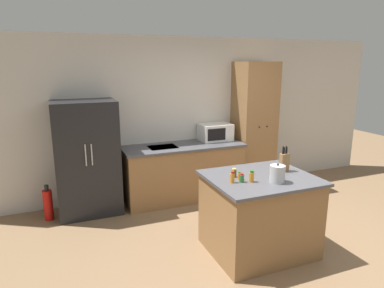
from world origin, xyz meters
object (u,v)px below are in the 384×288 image
(spice_bottle_green_herb, at_px, (242,178))
(kettle, at_px, (277,174))
(refrigerator, at_px, (87,158))
(fire_extinguisher, at_px, (48,204))
(spice_bottle_tall_dark, at_px, (239,176))
(spice_bottle_pale_salt, at_px, (252,177))
(pantry_cabinet, at_px, (254,126))
(microwave, at_px, (215,132))
(spice_bottle_amber_oil, at_px, (234,173))
(spice_bottle_short_red, at_px, (232,177))
(knife_block, at_px, (284,162))

(spice_bottle_green_herb, xyz_separation_m, kettle, (0.36, -0.14, 0.05))
(refrigerator, relative_size, fire_extinguisher, 3.22)
(spice_bottle_tall_dark, relative_size, kettle, 0.41)
(spice_bottle_green_herb, xyz_separation_m, spice_bottle_pale_salt, (0.10, -0.03, 0.01))
(pantry_cabinet, bearing_deg, spice_bottle_pale_salt, -122.32)
(microwave, distance_m, kettle, 2.22)
(refrigerator, relative_size, spice_bottle_pale_salt, 12.94)
(spice_bottle_amber_oil, bearing_deg, spice_bottle_pale_salt, -65.51)
(pantry_cabinet, distance_m, spice_bottle_amber_oil, 2.27)
(kettle, bearing_deg, spice_bottle_pale_salt, 155.97)
(pantry_cabinet, distance_m, spice_bottle_pale_salt, 2.39)
(spice_bottle_pale_salt, height_order, kettle, kettle)
(refrigerator, height_order, pantry_cabinet, pantry_cabinet)
(spice_bottle_short_red, bearing_deg, spice_bottle_amber_oil, 55.53)
(spice_bottle_amber_oil, bearing_deg, spice_bottle_tall_dark, -80.31)
(kettle, xyz_separation_m, fire_extinguisher, (-2.38, 2.03, -0.79))
(fire_extinguisher, bearing_deg, kettle, -40.45)
(pantry_cabinet, relative_size, spice_bottle_tall_dark, 25.23)
(kettle, bearing_deg, pantry_cabinet, 64.33)
(microwave, height_order, kettle, microwave)
(knife_block, relative_size, fire_extinguisher, 0.60)
(spice_bottle_pale_salt, relative_size, kettle, 0.61)
(knife_block, height_order, spice_bottle_amber_oil, knife_block)
(pantry_cabinet, relative_size, kettle, 10.35)
(refrigerator, xyz_separation_m, knife_block, (2.11, -1.80, 0.20))
(knife_block, xyz_separation_m, spice_bottle_pale_salt, (-0.56, -0.18, -0.06))
(refrigerator, xyz_separation_m, spice_bottle_amber_oil, (1.45, -1.76, 0.14))
(spice_bottle_short_red, height_order, spice_bottle_pale_salt, spice_bottle_pale_salt)
(refrigerator, relative_size, pantry_cabinet, 0.76)
(knife_block, relative_size, spice_bottle_tall_dark, 3.55)
(spice_bottle_amber_oil, distance_m, kettle, 0.48)
(microwave, xyz_separation_m, spice_bottle_pale_salt, (-0.56, -2.09, -0.06))
(microwave, bearing_deg, refrigerator, -176.99)
(spice_bottle_green_herb, bearing_deg, knife_block, 12.54)
(spice_bottle_amber_oil, height_order, kettle, kettle)
(spice_bottle_short_red, xyz_separation_m, spice_bottle_amber_oil, (0.11, 0.16, -0.01))
(knife_block, bearing_deg, microwave, 89.83)
(spice_bottle_tall_dark, relative_size, spice_bottle_short_red, 0.69)
(spice_bottle_tall_dark, xyz_separation_m, kettle, (0.33, -0.23, 0.05))
(knife_block, bearing_deg, kettle, -136.40)
(spice_bottle_green_herb, bearing_deg, spice_bottle_tall_dark, 75.88)
(spice_bottle_short_red, relative_size, spice_bottle_amber_oil, 1.25)
(spice_bottle_amber_oil, bearing_deg, knife_block, -3.03)
(pantry_cabinet, distance_m, knife_block, 1.97)
(microwave, relative_size, spice_bottle_amber_oil, 5.23)
(spice_bottle_pale_salt, distance_m, fire_extinguisher, 2.96)
(spice_bottle_short_red, distance_m, spice_bottle_amber_oil, 0.19)
(spice_bottle_pale_salt, bearing_deg, kettle, -24.03)
(spice_bottle_amber_oil, height_order, fire_extinguisher, spice_bottle_amber_oil)
(spice_bottle_short_red, distance_m, kettle, 0.49)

